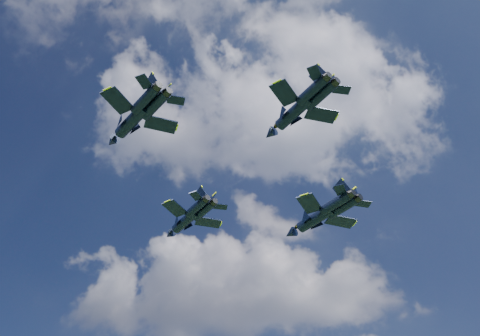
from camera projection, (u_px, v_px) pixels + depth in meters
name	position (u px, v px, depth m)	size (l,w,h in m)	color
jet_lead	(184.00, 222.00, 95.18)	(13.57, 13.50, 3.68)	black
jet_left	(130.00, 122.00, 75.43)	(14.03, 13.13, 3.70)	black
jet_right	(314.00, 219.00, 92.11)	(15.79, 14.52, 4.13)	black
jet_slot	(292.00, 114.00, 76.59)	(13.43, 13.54, 3.67)	black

